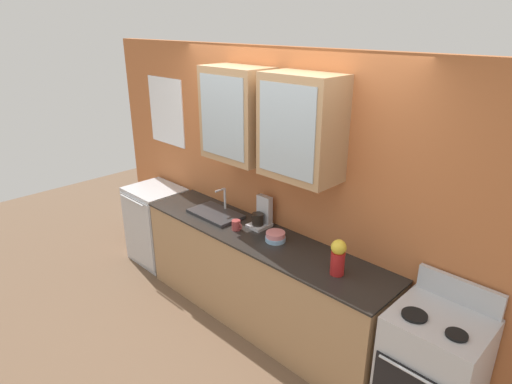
{
  "coord_description": "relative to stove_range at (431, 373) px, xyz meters",
  "views": [
    {
      "loc": [
        2.44,
        -2.48,
        2.7
      ],
      "look_at": [
        -0.02,
        0.0,
        1.33
      ],
      "focal_mm": 30.49,
      "sensor_mm": 36.0,
      "label": 1
    }
  ],
  "objects": [
    {
      "name": "ground_plane",
      "position": [
        -1.66,
        0.0,
        -0.47
      ],
      "size": [
        10.0,
        10.0,
        0.0
      ],
      "primitive_type": "plane",
      "color": "brown"
    },
    {
      "name": "back_wall_unit",
      "position": [
        -1.67,
        0.29,
        0.95
      ],
      "size": [
        5.09,
        0.47,
        2.52
      ],
      "color": "#B76638",
      "rests_on": "ground_plane"
    },
    {
      "name": "counter",
      "position": [
        -1.66,
        0.0,
        -0.01
      ],
      "size": [
        2.66,
        0.59,
        0.92
      ],
      "color": "#A87F56",
      "rests_on": "ground_plane"
    },
    {
      "name": "stove_range",
      "position": [
        0.0,
        0.0,
        0.0
      ],
      "size": [
        0.6,
        0.59,
        1.1
      ],
      "color": "silver",
      "rests_on": "ground_plane"
    },
    {
      "name": "sink_faucet",
      "position": [
        -2.27,
        0.02,
        0.47
      ],
      "size": [
        0.54,
        0.32,
        0.26
      ],
      "color": "#2D2D30",
      "rests_on": "counter"
    },
    {
      "name": "bowl_stack",
      "position": [
        -1.48,
        0.04,
        0.49
      ],
      "size": [
        0.18,
        0.18,
        0.08
      ],
      "color": "#8CB7E0",
      "rests_on": "counter"
    },
    {
      "name": "vase",
      "position": [
        -0.79,
        -0.03,
        0.6
      ],
      "size": [
        0.12,
        0.12,
        0.29
      ],
      "color": "#B21E1E",
      "rests_on": "counter"
    },
    {
      "name": "cup_near_sink",
      "position": [
        -1.88,
        -0.06,
        0.5
      ],
      "size": [
        0.12,
        0.08,
        0.09
      ],
      "color": "#993838",
      "rests_on": "counter"
    },
    {
      "name": "dishwasher",
      "position": [
        -3.34,
        -0.0,
        -0.01
      ],
      "size": [
        0.62,
        0.57,
        0.92
      ],
      "color": "silver",
      "rests_on": "ground_plane"
    },
    {
      "name": "coffee_maker",
      "position": [
        -1.78,
        0.16,
        0.56
      ],
      "size": [
        0.17,
        0.2,
        0.29
      ],
      "color": "#B7B7BC",
      "rests_on": "counter"
    }
  ]
}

